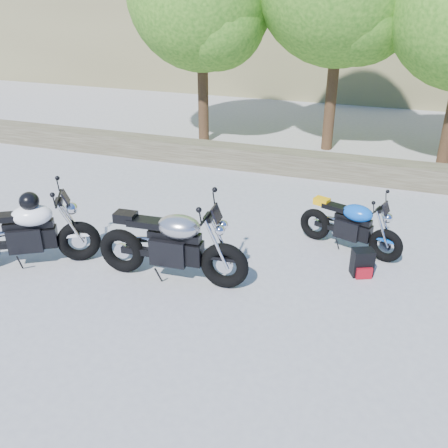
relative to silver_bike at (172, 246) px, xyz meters
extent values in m
plane|color=gray|center=(0.40, -0.45, -0.56)|extent=(90.00, 90.00, 0.00)
cube|color=#4A4331|center=(0.40, 5.05, -0.31)|extent=(22.00, 0.55, 0.50)
cylinder|color=#382314|center=(-2.10, 6.75, 0.95)|extent=(0.28, 0.28, 3.02)
sphere|color=#266516|center=(-1.60, 6.45, 2.57)|extent=(2.38, 2.38, 2.38)
cylinder|color=#382314|center=(1.20, 7.15, 1.12)|extent=(0.28, 0.28, 3.36)
sphere|color=#266516|center=(1.70, 6.85, 2.92)|extent=(2.64, 2.64, 2.64)
torus|color=black|center=(0.78, 0.04, -0.21)|extent=(0.72, 0.22, 0.71)
torus|color=black|center=(-0.81, -0.04, -0.21)|extent=(0.72, 0.22, 0.71)
cylinder|color=silver|center=(0.78, 0.04, -0.21)|extent=(0.25, 0.06, 0.24)
cylinder|color=silver|center=(-0.81, -0.04, -0.21)|extent=(0.25, 0.06, 0.24)
cube|color=black|center=(-0.04, 0.00, -0.08)|extent=(0.55, 0.36, 0.40)
cube|color=black|center=(0.04, 0.00, 0.17)|extent=(0.78, 0.22, 0.11)
ellipsoid|color=#B5B4B9|center=(0.12, 0.01, 0.32)|extent=(0.66, 0.46, 0.34)
cube|color=black|center=(-0.37, -0.02, 0.32)|extent=(0.57, 0.27, 0.10)
cube|color=black|center=(-0.70, -0.04, 0.37)|extent=(0.32, 0.24, 0.14)
cylinder|color=black|center=(0.56, 0.03, 0.58)|extent=(0.08, 0.73, 0.04)
sphere|color=silver|center=(0.73, 0.04, 0.39)|extent=(0.20, 0.20, 0.20)
torus|color=black|center=(-1.62, 0.05, -0.23)|extent=(0.66, 0.48, 0.67)
cylinder|color=silver|center=(-1.62, 0.05, -0.23)|extent=(0.22, 0.15, 0.23)
cube|color=black|center=(-2.29, -0.34, -0.10)|extent=(0.59, 0.52, 0.38)
cube|color=black|center=(-2.23, -0.30, 0.13)|extent=(0.72, 0.51, 0.10)
ellipsoid|color=white|center=(-2.17, -0.26, 0.27)|extent=(0.72, 0.65, 0.32)
cylinder|color=black|center=(-1.80, -0.06, 0.51)|extent=(0.37, 0.61, 0.03)
sphere|color=silver|center=(-1.66, 0.03, 0.33)|extent=(0.19, 0.19, 0.19)
ellipsoid|color=black|center=(-2.17, -0.26, 0.50)|extent=(0.41, 0.41, 0.28)
torus|color=black|center=(2.92, 1.56, -0.29)|extent=(0.56, 0.31, 0.55)
torus|color=black|center=(1.75, 1.96, -0.29)|extent=(0.56, 0.31, 0.55)
cylinder|color=silver|center=(2.92, 1.56, -0.29)|extent=(0.19, 0.09, 0.19)
cylinder|color=silver|center=(1.75, 1.96, -0.29)|extent=(0.19, 0.09, 0.19)
cube|color=black|center=(2.32, 1.76, -0.19)|extent=(0.47, 0.38, 0.31)
cube|color=black|center=(2.38, 1.74, 0.00)|extent=(0.61, 0.32, 0.09)
ellipsoid|color=blue|center=(2.43, 1.72, 0.12)|extent=(0.57, 0.47, 0.26)
cube|color=black|center=(2.08, 1.85, 0.12)|extent=(0.47, 0.32, 0.08)
cube|color=#FFB30D|center=(1.83, 1.93, 0.16)|extent=(0.28, 0.24, 0.11)
cylinder|color=black|center=(2.76, 1.61, 0.32)|extent=(0.21, 0.54, 0.03)
sphere|color=silver|center=(2.89, 1.57, 0.18)|extent=(0.15, 0.15, 0.15)
cube|color=black|center=(2.62, 1.03, -0.35)|extent=(0.37, 0.32, 0.42)
cube|color=maroon|center=(2.67, 0.91, -0.47)|extent=(0.24, 0.14, 0.18)
camera|label=1|loc=(2.74, -5.73, 3.43)|focal=40.00mm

